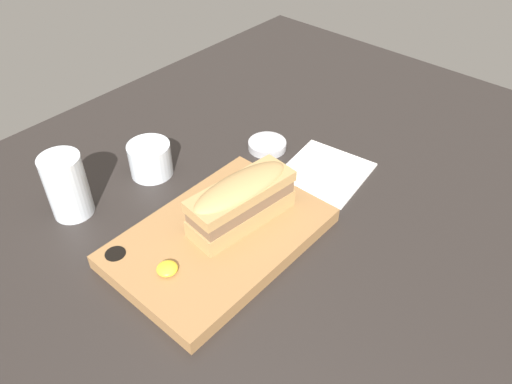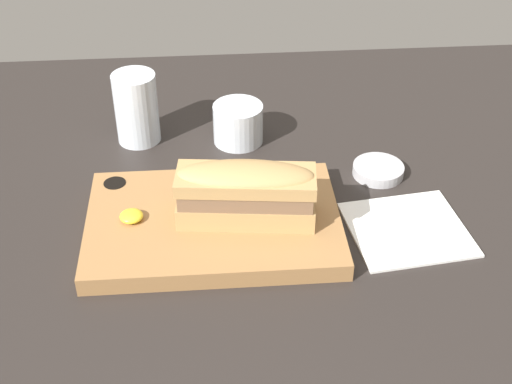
{
  "view_description": "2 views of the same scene",
  "coord_description": "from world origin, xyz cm",
  "px_view_note": "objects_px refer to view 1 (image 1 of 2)",
  "views": [
    {
      "loc": [
        -41.31,
        -41.83,
        61.35
      ],
      "look_at": [
        4.29,
        -1.69,
        9.54
      ],
      "focal_mm": 35.0,
      "sensor_mm": 36.0,
      "label": 1
    },
    {
      "loc": [
        -2.74,
        -75.93,
        64.54
      ],
      "look_at": [
        3.08,
        -1.63,
        9.48
      ],
      "focal_mm": 50.0,
      "sensor_mm": 36.0,
      "label": 2
    }
  ],
  "objects_px": {
    "water_glass": "(68,189)",
    "serving_board": "(218,236)",
    "wine_glass": "(150,160)",
    "sandwich": "(241,199)",
    "condiment_dish": "(267,145)",
    "napkin": "(325,172)"
  },
  "relations": [
    {
      "from": "wine_glass",
      "to": "napkin",
      "type": "xyz_separation_m",
      "value": [
        0.22,
        -0.25,
        -0.03
      ]
    },
    {
      "from": "napkin",
      "to": "serving_board",
      "type": "bearing_deg",
      "value": 174.59
    },
    {
      "from": "serving_board",
      "to": "sandwich",
      "type": "height_order",
      "value": "sandwich"
    },
    {
      "from": "serving_board",
      "to": "water_glass",
      "type": "relative_size",
      "value": 2.95
    },
    {
      "from": "napkin",
      "to": "condiment_dish",
      "type": "bearing_deg",
      "value": 94.86
    },
    {
      "from": "sandwich",
      "to": "condiment_dish",
      "type": "relative_size",
      "value": 2.43
    },
    {
      "from": "water_glass",
      "to": "wine_glass",
      "type": "distance_m",
      "value": 0.16
    },
    {
      "from": "water_glass",
      "to": "wine_glass",
      "type": "bearing_deg",
      "value": -5.99
    },
    {
      "from": "serving_board",
      "to": "napkin",
      "type": "height_order",
      "value": "serving_board"
    },
    {
      "from": "water_glass",
      "to": "wine_glass",
      "type": "xyz_separation_m",
      "value": [
        0.16,
        -0.02,
        -0.02
      ]
    },
    {
      "from": "water_glass",
      "to": "condiment_dish",
      "type": "bearing_deg",
      "value": -19.47
    },
    {
      "from": "sandwich",
      "to": "wine_glass",
      "type": "height_order",
      "value": "sandwich"
    },
    {
      "from": "serving_board",
      "to": "condiment_dish",
      "type": "distance_m",
      "value": 0.28
    },
    {
      "from": "sandwich",
      "to": "wine_glass",
      "type": "bearing_deg",
      "value": 89.32
    },
    {
      "from": "wine_glass",
      "to": "napkin",
      "type": "distance_m",
      "value": 0.33
    },
    {
      "from": "serving_board",
      "to": "condiment_dish",
      "type": "height_order",
      "value": "serving_board"
    },
    {
      "from": "serving_board",
      "to": "sandwich",
      "type": "xyz_separation_m",
      "value": [
        0.05,
        -0.01,
        0.06
      ]
    },
    {
      "from": "serving_board",
      "to": "napkin",
      "type": "bearing_deg",
      "value": -5.41
    },
    {
      "from": "napkin",
      "to": "condiment_dish",
      "type": "xyz_separation_m",
      "value": [
        -0.01,
        0.14,
        0.01
      ]
    },
    {
      "from": "condiment_dish",
      "to": "sandwich",
      "type": "bearing_deg",
      "value": -149.62
    },
    {
      "from": "water_glass",
      "to": "wine_glass",
      "type": "relative_size",
      "value": 1.45
    },
    {
      "from": "water_glass",
      "to": "serving_board",
      "type": "bearing_deg",
      "value": -64.82
    }
  ]
}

